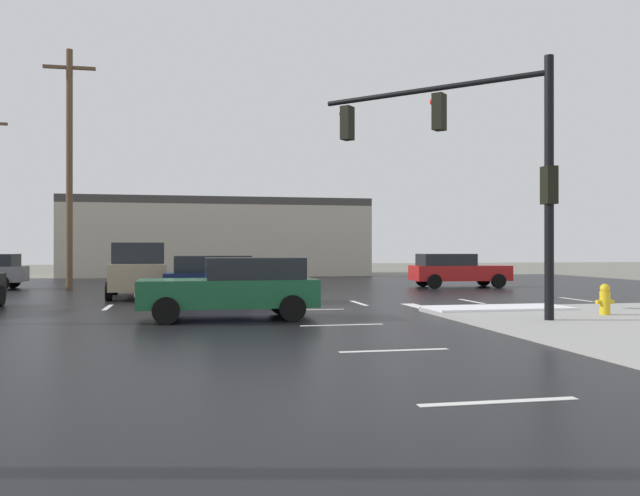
# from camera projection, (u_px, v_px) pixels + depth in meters

# --- Properties ---
(ground_plane) EXTENTS (120.00, 120.00, 0.00)m
(ground_plane) POSITION_uv_depth(u_px,v_px,m) (300.00, 305.00, 21.48)
(ground_plane) COLOR slate
(road_asphalt) EXTENTS (44.00, 44.00, 0.02)m
(road_asphalt) POSITION_uv_depth(u_px,v_px,m) (300.00, 305.00, 21.48)
(road_asphalt) COLOR black
(road_asphalt) RESTS_ON ground_plane
(snow_strip_curbside) EXTENTS (4.00, 1.60, 0.06)m
(snow_strip_curbside) POSITION_uv_depth(u_px,v_px,m) (498.00, 308.00, 18.56)
(snow_strip_curbside) COLOR white
(snow_strip_curbside) RESTS_ON sidewalk_corner
(lane_markings) EXTENTS (36.15, 36.15, 0.01)m
(lane_markings) POSITION_uv_depth(u_px,v_px,m) (346.00, 307.00, 20.37)
(lane_markings) COLOR silver
(lane_markings) RESTS_ON road_asphalt
(traffic_signal_mast) EXTENTS (4.59, 4.60, 6.28)m
(traffic_signal_mast) POSITION_uv_depth(u_px,v_px,m) (479.00, 148.00, 16.58)
(traffic_signal_mast) COLOR black
(traffic_signal_mast) RESTS_ON sidewalk_corner
(fire_hydrant) EXTENTS (0.48, 0.26, 0.79)m
(fire_hydrant) POSITION_uv_depth(u_px,v_px,m) (605.00, 299.00, 16.89)
(fire_hydrant) COLOR gold
(fire_hydrant) RESTS_ON sidewalk_corner
(strip_building_background) EXTENTS (19.97, 8.00, 5.19)m
(strip_building_background) POSITION_uv_depth(u_px,v_px,m) (217.00, 238.00, 45.76)
(strip_building_background) COLOR #BCB29E
(strip_building_background) RESTS_ON ground_plane
(suv_tan) EXTENTS (2.33, 4.90, 2.03)m
(suv_tan) POSITION_uv_depth(u_px,v_px,m) (139.00, 269.00, 24.72)
(suv_tan) COLOR tan
(suv_tan) RESTS_ON road_asphalt
(sedan_navy) EXTENTS (4.57, 2.11, 1.58)m
(sedan_navy) POSITION_uv_depth(u_px,v_px,m) (228.00, 278.00, 21.93)
(sedan_navy) COLOR #141E47
(sedan_navy) RESTS_ON road_asphalt
(sedan_red) EXTENTS (4.62, 2.23, 1.58)m
(sedan_red) POSITION_uv_depth(u_px,v_px,m) (456.00, 270.00, 30.94)
(sedan_red) COLOR #B21919
(sedan_red) RESTS_ON road_asphalt
(sedan_green) EXTENTS (4.56, 2.07, 1.58)m
(sedan_green) POSITION_uv_depth(u_px,v_px,m) (235.00, 287.00, 16.95)
(sedan_green) COLOR #195933
(sedan_green) RESTS_ON road_asphalt
(utility_pole_far) EXTENTS (2.20, 0.28, 10.60)m
(utility_pole_far) POSITION_uv_depth(u_px,v_px,m) (69.00, 165.00, 28.94)
(utility_pole_far) COLOR brown
(utility_pole_far) RESTS_ON ground_plane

